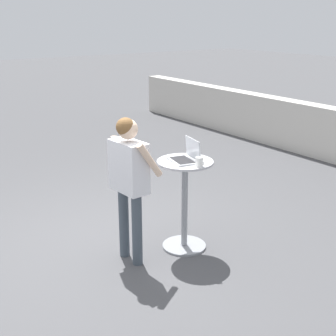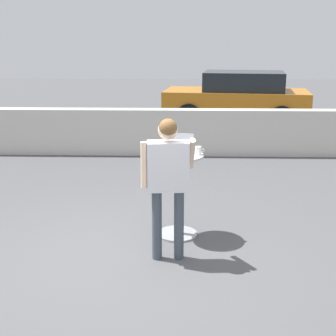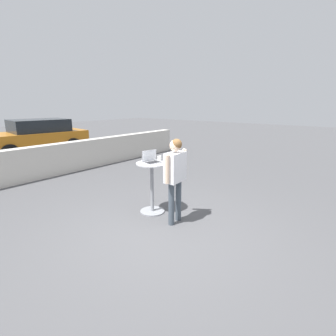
{
  "view_description": "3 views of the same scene",
  "coord_description": "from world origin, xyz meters",
  "px_view_note": "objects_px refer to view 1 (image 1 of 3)",
  "views": [
    {
      "loc": [
        4.48,
        -2.24,
        2.57
      ],
      "look_at": [
        0.74,
        0.41,
        1.07
      ],
      "focal_mm": 50.0,
      "sensor_mm": 36.0,
      "label": 1
    },
    {
      "loc": [
        0.64,
        -4.75,
        2.4
      ],
      "look_at": [
        0.48,
        0.41,
        0.97
      ],
      "focal_mm": 50.0,
      "sensor_mm": 36.0,
      "label": 2
    },
    {
      "loc": [
        -3.21,
        -2.65,
        2.22
      ],
      "look_at": [
        0.55,
        0.31,
        1.02
      ],
      "focal_mm": 28.0,
      "sensor_mm": 36.0,
      "label": 3
    }
  ],
  "objects_px": {
    "cafe_table": "(185,198)",
    "laptop": "(186,156)",
    "coffee_mug": "(199,162)",
    "standing_person": "(129,172)"
  },
  "relations": [
    {
      "from": "cafe_table",
      "to": "laptop",
      "type": "height_order",
      "value": "laptop"
    },
    {
      "from": "laptop",
      "to": "standing_person",
      "type": "relative_size",
      "value": 0.24
    },
    {
      "from": "laptop",
      "to": "standing_person",
      "type": "height_order",
      "value": "standing_person"
    },
    {
      "from": "coffee_mug",
      "to": "standing_person",
      "type": "relative_size",
      "value": 0.07
    },
    {
      "from": "laptop",
      "to": "standing_person",
      "type": "xyz_separation_m",
      "value": [
        -0.11,
        -0.67,
        -0.09
      ]
    },
    {
      "from": "coffee_mug",
      "to": "standing_person",
      "type": "distance_m",
      "value": 0.75
    },
    {
      "from": "cafe_table",
      "to": "laptop",
      "type": "distance_m",
      "value": 0.5
    },
    {
      "from": "standing_person",
      "to": "laptop",
      "type": "bearing_deg",
      "value": 80.59
    },
    {
      "from": "cafe_table",
      "to": "standing_person",
      "type": "xyz_separation_m",
      "value": [
        -0.1,
        -0.66,
        0.41
      ]
    },
    {
      "from": "laptop",
      "to": "coffee_mug",
      "type": "height_order",
      "value": "laptop"
    }
  ]
}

